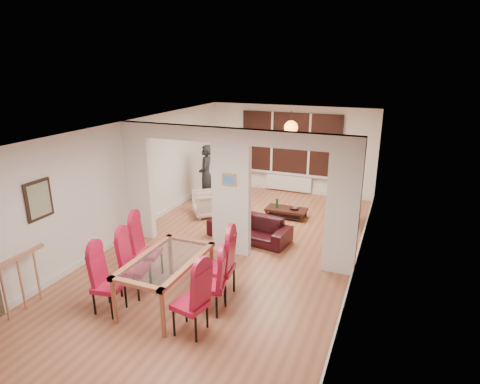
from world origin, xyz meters
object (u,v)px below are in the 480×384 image
Objects in this scene: dining_chair_rb at (211,282)px; person at (206,175)px; dining_table at (167,280)px; dining_chair_lc at (146,249)px; bowl at (294,208)px; dining_chair_ra at (190,299)px; dining_chair_lb at (134,265)px; dining_chair_rc at (219,264)px; armchair at (207,204)px; television at (346,214)px; bottle at (277,203)px; sofa at (249,228)px; coffee_table at (286,213)px; dining_chair_la at (108,282)px.

person is (-2.37, 4.55, 0.32)m from dining_chair_rb.
person reaches higher than dining_table.
dining_chair_lc is 4.26m from bowl.
dining_table reaches higher than bowl.
person is at bearing 125.27° from dining_chair_ra.
dining_chair_rc reaches higher than dining_chair_lb.
television is (3.40, 0.78, -0.07)m from armchair.
person reaches higher than dining_chair_lb.
person reaches higher than dining_chair_ra.
dining_chair_lb is (-0.64, 0.01, 0.14)m from dining_table.
dining_chair_lc reaches higher than bowl.
bowl is (0.23, 4.97, -0.28)m from dining_chair_ra.
dining_chair_lc is 4.06m from bottle.
sofa is at bearing 84.79° from dining_chair_rb.
coffee_table is (1.53, 3.87, -0.45)m from dining_chair_lc.
coffee_table is at bearing 5.20° from bottle.
dining_chair_rc is (1.41, 1.07, 0.06)m from dining_chair_la.
dining_chair_lc is at bearing 140.78° from television.
dining_chair_lc reaches higher than television.
dining_chair_ra is 4.27× the size of bottle.
dining_chair_rb is 4.66× the size of bowl.
dining_chair_lb is 0.92× the size of dining_chair_rc.
sofa is at bearing 19.58° from armchair.
dining_chair_rb is (1.49, 0.63, -0.01)m from dining_chair_la.
armchair is (-1.16, 3.77, -0.08)m from dining_table.
sofa is 2.12× the size of television.
dining_chair_lc is at bearing -31.92° from armchair.
dining_chair_ra is at bearing -92.69° from bowl.
coffee_table is at bearing 100.55° from dining_chair_ra.
dining_chair_lc is 1.10× the size of dining_chair_rb.
dining_chair_lb is 1.43m from dining_chair_rc.
dining_chair_rc reaches higher than bowl.
sofa is (1.13, 2.28, -0.30)m from dining_chair_lc.
dining_chair_rc is at bearing -14.69° from dining_chair_lc.
dining_chair_lc reaches higher than dining_table.
dining_table is 1.65× the size of dining_chair_rb.
dining_chair_rb is at bearing -73.00° from sofa.
person is at bearing 146.20° from sofa.
dining_chair_la is 1.02× the size of coffee_table.
bottle reaches higher than coffee_table.
dining_chair_lc reaches higher than dining_chair_ra.
dining_chair_lc reaches higher than bottle.
bowl is (-1.28, -0.12, 0.01)m from television.
person reaches higher than armchair.
dining_chair_lc is 5.02m from television.
dining_chair_ra reaches higher than bottle.
dining_chair_rc reaches higher than bottle.
dining_table reaches higher than armchair.
dining_chair_la is at bearing -10.67° from person.
dining_chair_rc is at bearing -9.19° from armchair.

